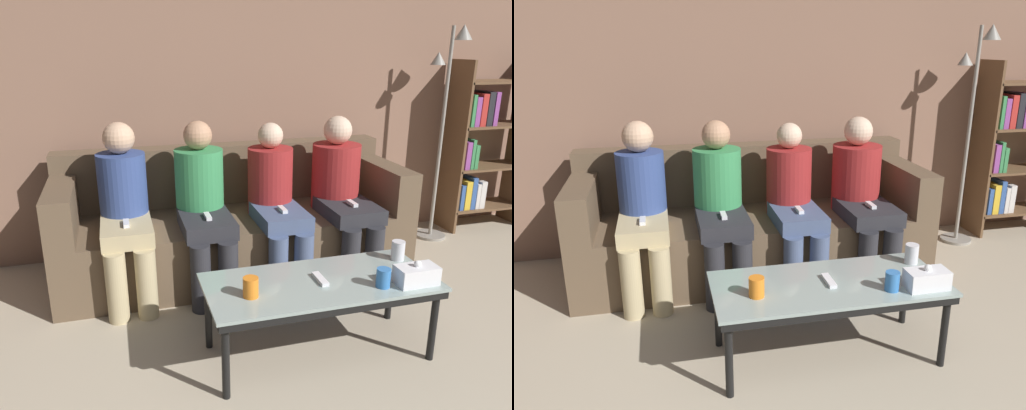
% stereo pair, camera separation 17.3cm
% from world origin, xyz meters
% --- Properties ---
extents(wall_back, '(12.00, 0.06, 2.60)m').
position_xyz_m(wall_back, '(0.00, 3.43, 1.30)').
color(wall_back, '#8C6651').
rests_on(wall_back, ground_plane).
extents(couch, '(2.53, 0.89, 0.91)m').
position_xyz_m(couch, '(0.00, 2.92, 0.33)').
color(couch, brown).
rests_on(couch, ground_plane).
extents(coffee_table, '(1.24, 0.55, 0.45)m').
position_xyz_m(coffee_table, '(0.19, 1.69, 0.40)').
color(coffee_table, '#8C9E99').
rests_on(coffee_table, ground_plane).
extents(cup_near_left, '(0.08, 0.08, 0.11)m').
position_xyz_m(cup_near_left, '(0.73, 1.82, 0.50)').
color(cup_near_left, silver).
rests_on(cup_near_left, coffee_table).
extents(cup_near_right, '(0.07, 0.07, 0.10)m').
position_xyz_m(cup_near_right, '(0.48, 1.53, 0.50)').
color(cup_near_right, '#3372BF').
rests_on(cup_near_right, coffee_table).
extents(cup_far_center, '(0.08, 0.08, 0.10)m').
position_xyz_m(cup_far_center, '(-0.21, 1.62, 0.50)').
color(cup_far_center, orange).
rests_on(cup_far_center, coffee_table).
extents(tissue_box, '(0.22, 0.12, 0.13)m').
position_xyz_m(tissue_box, '(0.66, 1.52, 0.50)').
color(tissue_box, white).
rests_on(tissue_box, coffee_table).
extents(game_remote, '(0.04, 0.15, 0.02)m').
position_xyz_m(game_remote, '(0.19, 1.69, 0.46)').
color(game_remote, white).
rests_on(game_remote, coffee_table).
extents(bookshelf, '(0.76, 0.32, 1.52)m').
position_xyz_m(bookshelf, '(2.38, 3.20, 0.74)').
color(bookshelf, brown).
rests_on(bookshelf, ground_plane).
extents(standing_lamp, '(0.31, 0.26, 1.80)m').
position_xyz_m(standing_lamp, '(1.86, 3.06, 1.10)').
color(standing_lamp, gray).
rests_on(standing_lamp, ground_plane).
extents(seated_person_left_end, '(0.32, 0.69, 1.17)m').
position_xyz_m(seated_person_left_end, '(-0.78, 2.69, 0.63)').
color(seated_person_left_end, tan).
rests_on(seated_person_left_end, ground_plane).
extents(seated_person_mid_left, '(0.34, 0.71, 1.16)m').
position_xyz_m(seated_person_mid_left, '(-0.26, 2.69, 0.62)').
color(seated_person_mid_left, '#28282D').
rests_on(seated_person_mid_left, ground_plane).
extents(seated_person_mid_right, '(0.33, 0.71, 1.12)m').
position_xyz_m(seated_person_mid_right, '(0.26, 2.68, 0.60)').
color(seated_person_mid_right, '#47567A').
rests_on(seated_person_mid_right, ground_plane).
extents(seated_person_right_end, '(0.36, 0.74, 1.15)m').
position_xyz_m(seated_person_right_end, '(0.78, 2.69, 0.63)').
color(seated_person_right_end, '#28282D').
rests_on(seated_person_right_end, ground_plane).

